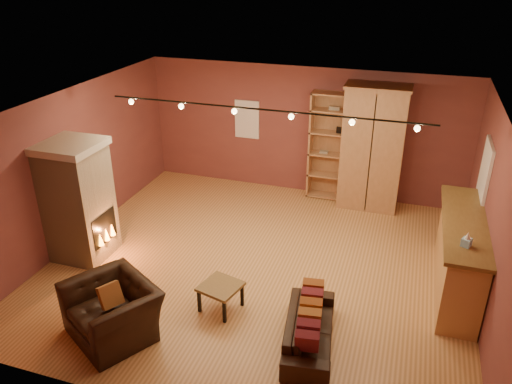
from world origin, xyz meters
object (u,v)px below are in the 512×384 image
(fireplace, at_px, (79,201))
(bar_counter, at_px, (459,255))
(armoire, at_px, (372,148))
(coffee_table, at_px, (221,289))
(loveseat, at_px, (310,324))
(armchair, at_px, (112,303))
(bookcase, at_px, (332,145))

(fireplace, xyz_separation_m, bar_counter, (6.24, 0.94, -0.44))
(armoire, bearing_deg, coffee_table, -111.91)
(fireplace, relative_size, bar_counter, 0.82)
(loveseat, distance_m, armchair, 2.74)
(armoire, relative_size, loveseat, 1.58)
(loveseat, xyz_separation_m, armchair, (-2.66, -0.65, 0.19))
(fireplace, xyz_separation_m, armoire, (4.56, 3.52, 0.25))
(fireplace, height_order, armoire, armoire)
(bar_counter, relative_size, armchair, 1.80)
(coffee_table, bearing_deg, armchair, -141.27)
(fireplace, bearing_deg, coffee_table, -13.49)
(fireplace, distance_m, armchair, 2.40)
(bar_counter, bearing_deg, coffee_table, -154.29)
(armoire, bearing_deg, fireplace, -142.34)
(fireplace, relative_size, coffee_table, 3.14)
(fireplace, relative_size, armoire, 0.81)
(bookcase, bearing_deg, loveseat, -82.80)
(fireplace, height_order, bar_counter, fireplace)
(loveseat, bearing_deg, bar_counter, -52.71)
(loveseat, xyz_separation_m, coffee_table, (-1.44, 0.33, 0.02))
(bookcase, xyz_separation_m, loveseat, (0.60, -4.75, -0.85))
(loveseat, height_order, coffee_table, loveseat)
(bar_counter, height_order, loveseat, bar_counter)
(bookcase, relative_size, armoire, 0.90)
(bookcase, height_order, coffee_table, bookcase)
(bar_counter, bearing_deg, armoire, 123.11)
(armoire, xyz_separation_m, loveseat, (-0.26, -4.54, -0.97))
(coffee_table, bearing_deg, loveseat, -13.10)
(bar_counter, distance_m, loveseat, 2.77)
(armchair, bearing_deg, armoire, 91.09)
(fireplace, height_order, coffee_table, fireplace)
(armoire, bearing_deg, bookcase, 166.30)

